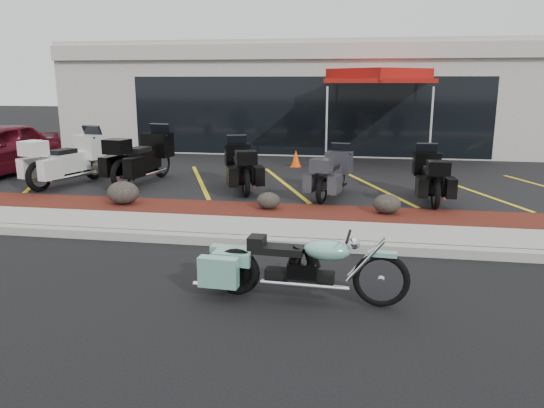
% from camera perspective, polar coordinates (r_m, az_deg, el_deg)
% --- Properties ---
extents(ground, '(90.00, 90.00, 0.00)m').
position_cam_1_polar(ground, '(8.02, -4.55, -6.39)').
color(ground, black).
rests_on(ground, ground).
extents(curb, '(24.00, 0.25, 0.15)m').
position_cam_1_polar(curb, '(8.83, -3.13, -4.01)').
color(curb, gray).
rests_on(curb, ground).
extents(sidewalk, '(24.00, 1.20, 0.15)m').
position_cam_1_polar(sidewalk, '(9.48, -2.19, -2.78)').
color(sidewalk, gray).
rests_on(sidewalk, ground).
extents(mulch_bed, '(24.00, 1.20, 0.16)m').
position_cam_1_polar(mulch_bed, '(10.62, -0.86, -1.00)').
color(mulch_bed, '#35160C').
rests_on(mulch_bed, ground).
extents(upper_lot, '(26.00, 9.60, 0.15)m').
position_cam_1_polar(upper_lot, '(15.85, 2.73, 3.71)').
color(upper_lot, black).
rests_on(upper_lot, ground).
extents(dealership_building, '(18.00, 8.16, 4.00)m').
position_cam_1_polar(dealership_building, '(21.88, 4.84, 11.37)').
color(dealership_building, '#9A968B').
rests_on(dealership_building, ground).
extents(boulder_left, '(0.68, 0.56, 0.48)m').
position_cam_1_polar(boulder_left, '(11.44, -15.72, 1.18)').
color(boulder_left, black).
rests_on(boulder_left, mulch_bed).
extents(boulder_mid, '(0.47, 0.39, 0.34)m').
position_cam_1_polar(boulder_mid, '(10.61, -0.38, 0.37)').
color(boulder_mid, black).
rests_on(boulder_mid, mulch_bed).
extents(boulder_right, '(0.53, 0.44, 0.38)m').
position_cam_1_polar(boulder_right, '(10.47, 12.26, 0.00)').
color(boulder_right, black).
rests_on(boulder_right, mulch_bed).
extents(hero_cruiser, '(2.59, 0.79, 0.90)m').
position_cam_1_polar(hero_cruiser, '(6.50, 11.70, -7.17)').
color(hero_cruiser, '#74B5A3').
rests_on(hero_cruiser, ground).
extents(touring_white, '(1.55, 2.58, 1.41)m').
position_cam_1_polar(touring_white, '(14.53, -18.68, 5.27)').
color(touring_white, silver).
rests_on(touring_white, upper_lot).
extents(touring_black_front, '(1.36, 2.59, 1.43)m').
position_cam_1_polar(touring_black_front, '(14.36, -11.86, 5.64)').
color(touring_black_front, black).
rests_on(touring_black_front, upper_lot).
extents(touring_black_mid, '(1.51, 2.27, 1.24)m').
position_cam_1_polar(touring_black_mid, '(13.15, -3.80, 4.79)').
color(touring_black_mid, black).
rests_on(touring_black_mid, upper_lot).
extents(touring_grey, '(1.16, 2.07, 1.14)m').
position_cam_1_polar(touring_grey, '(12.38, 7.35, 3.95)').
color(touring_grey, '#323238').
rests_on(touring_grey, upper_lot).
extents(touring_black_rear, '(0.86, 2.04, 1.17)m').
position_cam_1_polar(touring_black_rear, '(12.43, 16.17, 3.66)').
color(touring_black_rear, black).
rests_on(touring_black_rear, upper_lot).
extents(traffic_cone, '(0.30, 0.30, 0.50)m').
position_cam_1_polar(traffic_cone, '(15.89, 2.58, 4.92)').
color(traffic_cone, '#F94C08').
rests_on(traffic_cone, upper_lot).
extents(popup_canopy, '(3.86, 3.86, 2.87)m').
position_cam_1_polar(popup_canopy, '(16.67, 11.42, 13.19)').
color(popup_canopy, silver).
rests_on(popup_canopy, upper_lot).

